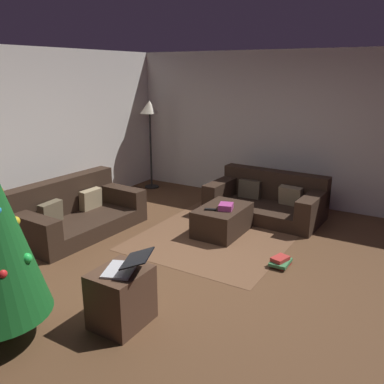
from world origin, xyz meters
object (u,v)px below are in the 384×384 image
Objects in this scene: laptop at (126,266)px; book_stack at (280,262)px; side_table at (121,297)px; couch_left at (75,213)px; gift_box at (226,207)px; corner_lamp at (150,114)px; tv_remote at (210,209)px; couch_right at (268,200)px; ottoman at (222,220)px.

laptop reaches higher than book_stack.
couch_left is at bearing 56.11° from side_table.
gift_box is at bearing 2.88° from side_table.
tv_remote is at bearing -125.96° from corner_lamp.
couch_right is 1.05× the size of corner_lamp.
tv_remote is 2.25m from side_table.
ottoman is at bearing 77.25° from couch_right.
side_table is at bearing -175.25° from ottoman.
side_table is (-1.40, -2.09, -0.00)m from couch_left.
laptop is 4.68m from corner_lamp.
corner_lamp is at bearing 58.75° from ottoman.
laptop is (-2.35, -0.18, 0.16)m from gift_box.
book_stack is at bearing -116.61° from gift_box.
couch_left is 3.72× the size of laptop.
ottoman is 2.98m from corner_lamp.
gift_box is at bearing -121.54° from corner_lamp.
laptop is (-3.47, 0.02, 0.34)m from couch_right.
book_stack is at bearing 101.57° from couch_left.
ottoman reaches higher than book_stack.
couch_left reaches higher than couch_right.
couch_left is 11.79× the size of tv_remote.
book_stack is 4.16m from corner_lamp.
side_table is at bearing 58.59° from couch_left.
tv_remote is at bearing 75.92° from couch_right.
couch_left reaches higher than laptop.
side_table reaches higher than ottoman.
gift_box is (0.97, -1.97, 0.16)m from couch_left.
side_table is 0.33m from laptop.
ottoman is (1.04, -1.89, -0.08)m from couch_left.
laptop is at bearing 91.74° from couch_right.
corner_lamp reaches higher than laptop.
gift_box is 0.40× the size of side_table.
couch_left is 3.01m from book_stack.
gift_box is at bearing -72.19° from tv_remote.
ottoman is 4.11× the size of gift_box.
side_table is at bearing -146.83° from corner_lamp.
side_table is 1.06× the size of laptop.
tv_remote is at bearing 8.96° from laptop.
couch_right reaches higher than book_stack.
couch_left is at bearing -170.19° from corner_lamp.
ottoman is 0.52× the size of corner_lamp.
laptop is (-1.38, -2.15, 0.32)m from couch_left.
tv_remote is at bearing 117.16° from couch_left.
ottoman is 1.22m from book_stack.
couch_left is at bearing 57.28° from laptop.
couch_right is at bearing -38.43° from tv_remote.
couch_right is 3.49m from laptop.
gift_box is at bearing 4.32° from laptop.
couch_right is 3.35× the size of side_table.
couch_right reaches higher than side_table.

